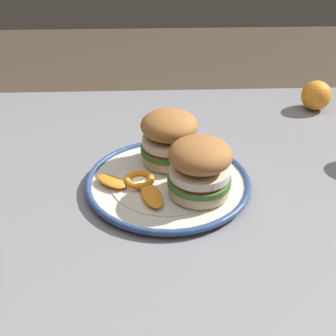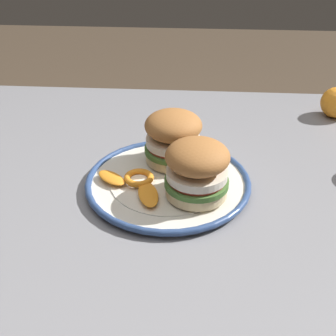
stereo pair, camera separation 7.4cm
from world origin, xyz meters
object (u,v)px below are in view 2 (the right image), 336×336
dinner_plate (168,182)px  whole_orange (336,102)px  sandwich_half_left (173,136)px  sandwich_half_right (197,168)px  dining_table (175,247)px

dinner_plate → whole_orange: (0.38, 0.33, 0.03)m
sandwich_half_left → sandwich_half_right: 0.12m
dinner_plate → whole_orange: whole_orange is taller
dining_table → whole_orange: size_ratio=16.43×
dining_table → sandwich_half_left: (-0.01, 0.13, 0.16)m
dinner_plate → sandwich_half_left: sandwich_half_left is taller
sandwich_half_left → sandwich_half_right: (0.05, -0.11, 0.00)m
sandwich_half_left → sandwich_half_right: size_ratio=1.01×
dinner_plate → sandwich_half_left: size_ratio=2.14×
dining_table → sandwich_half_right: sandwich_half_right is taller
dining_table → whole_orange: (0.36, 0.38, 0.13)m
dining_table → sandwich_half_left: bearing=95.5°
dinner_plate → dining_table: bearing=-73.2°
dining_table → sandwich_half_left: 0.21m
dining_table → dinner_plate: dinner_plate is taller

